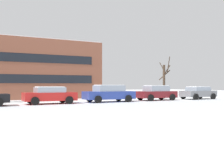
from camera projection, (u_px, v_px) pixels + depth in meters
ground_plane at (0, 122)px, 11.30m from camera, size 120.00×120.00×0.00m
parked_car_red at (50, 95)px, 21.74m from camera, size 4.17×2.11×1.41m
parked_car_blue at (109, 93)px, 24.17m from camera, size 4.60×2.12×1.56m
parked_car_maroon at (156, 93)px, 26.77m from camera, size 4.04×2.05×1.50m
parked_car_gray at (198, 93)px, 28.98m from camera, size 3.85×2.12×1.38m
tree_far_left at (164, 80)px, 30.48m from camera, size 1.48×1.69×4.72m
building_far_left at (36, 70)px, 32.20m from camera, size 13.48×8.66×6.60m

